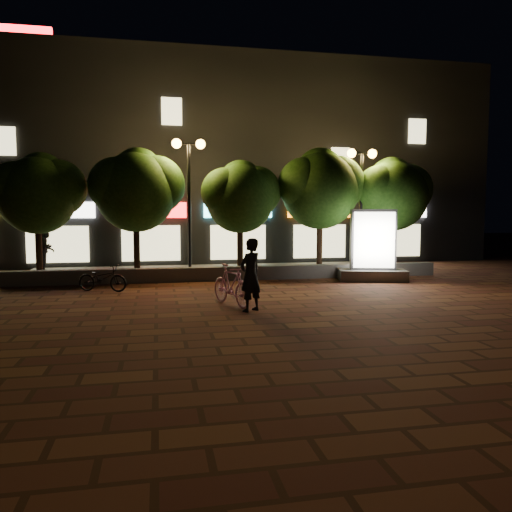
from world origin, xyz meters
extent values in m
plane|color=brown|center=(0.00, 0.00, 0.00)|extent=(80.00, 80.00, 0.00)
cube|color=slate|center=(0.00, 4.00, 0.25)|extent=(16.00, 0.45, 0.50)
cube|color=slate|center=(0.00, 6.50, 0.04)|extent=(16.00, 5.00, 0.08)
cube|color=black|center=(0.00, 13.00, 5.00)|extent=(28.00, 8.00, 10.00)
cube|color=#FF0C13|center=(-9.00, 12.00, 10.70)|extent=(3.00, 0.25, 1.20)
cube|color=black|center=(-9.00, 12.00, 10.05)|extent=(3.00, 0.25, 0.10)
cube|color=white|center=(-7.00, 8.94, 2.60)|extent=(3.20, 0.12, 0.70)
cube|color=beige|center=(-7.00, 8.94, 1.10)|extent=(2.60, 0.10, 1.60)
cube|color=red|center=(-3.00, 8.94, 2.60)|extent=(3.20, 0.12, 0.70)
cube|color=beige|center=(-3.00, 8.94, 1.10)|extent=(2.60, 0.10, 1.60)
cube|color=#61FAFF|center=(1.00, 8.94, 2.60)|extent=(3.20, 0.12, 0.70)
cube|color=beige|center=(1.00, 8.94, 1.10)|extent=(2.60, 0.10, 1.60)
cube|color=orange|center=(5.00, 8.94, 2.60)|extent=(3.20, 0.12, 0.70)
cube|color=beige|center=(5.00, 8.94, 1.10)|extent=(2.60, 0.10, 1.60)
cube|color=white|center=(9.00, 8.94, 2.60)|extent=(3.20, 0.12, 0.70)
cube|color=beige|center=(9.00, 8.94, 1.10)|extent=(2.60, 0.10, 1.60)
cube|color=beige|center=(-9.00, 8.94, 5.50)|extent=(0.90, 0.10, 1.20)
cube|color=beige|center=(-2.00, 8.94, 7.00)|extent=(0.90, 0.10, 1.20)
cube|color=beige|center=(6.00, 8.94, 5.00)|extent=(0.90, 0.10, 1.20)
cube|color=beige|center=(10.00, 8.94, 6.50)|extent=(0.90, 0.10, 1.20)
cylinder|color=black|center=(-7.00, 5.40, 1.21)|extent=(0.24, 0.24, 2.25)
sphere|color=#2D5719|center=(-7.00, 5.40, 3.10)|extent=(2.80, 2.80, 2.80)
sphere|color=#2D5719|center=(-6.30, 5.60, 3.40)|extent=(2.10, 2.10, 2.10)
sphere|color=#2D5719|center=(-7.63, 5.25, 3.35)|extent=(1.96, 1.96, 1.96)
sphere|color=#2D5719|center=(-6.90, 5.75, 3.80)|extent=(1.82, 1.82, 1.82)
cylinder|color=black|center=(-3.50, 5.40, 1.25)|extent=(0.24, 0.24, 2.34)
sphere|color=#2D5719|center=(-3.50, 5.40, 3.25)|extent=(3.00, 3.00, 3.00)
sphere|color=#2D5719|center=(-2.75, 5.60, 3.54)|extent=(2.25, 2.25, 2.25)
sphere|color=#2D5719|center=(-4.17, 5.25, 3.50)|extent=(2.10, 2.10, 2.10)
sphere|color=#2D5719|center=(-3.40, 5.75, 4.00)|extent=(1.95, 1.95, 1.95)
cylinder|color=black|center=(0.50, 5.40, 1.18)|extent=(0.24, 0.24, 2.21)
sphere|color=#2D5719|center=(0.50, 5.40, 3.03)|extent=(2.70, 2.70, 2.70)
sphere|color=#2D5719|center=(1.17, 5.60, 3.33)|extent=(2.03, 2.03, 2.02)
sphere|color=#2D5719|center=(-0.11, 5.25, 3.28)|extent=(1.89, 1.89, 1.89)
sphere|color=#2D5719|center=(0.60, 5.75, 3.70)|extent=(1.76, 1.76, 1.76)
cylinder|color=black|center=(3.80, 5.40, 1.30)|extent=(0.24, 0.24, 2.43)
sphere|color=#2D5719|center=(3.80, 5.40, 3.36)|extent=(3.10, 3.10, 3.10)
sphere|color=#2D5719|center=(4.58, 5.60, 3.66)|extent=(2.33, 2.33, 2.33)
sphere|color=#2D5719|center=(3.10, 5.25, 3.61)|extent=(2.17, 2.17, 2.17)
sphere|color=#2D5719|center=(3.90, 5.75, 4.14)|extent=(2.01, 2.02, 2.02)
cylinder|color=black|center=(7.00, 5.40, 1.23)|extent=(0.24, 0.24, 2.29)
sphere|color=#2D5719|center=(7.00, 5.40, 3.17)|extent=(2.90, 2.90, 2.90)
sphere|color=#2D5719|center=(7.72, 5.60, 3.47)|extent=(2.18, 2.17, 2.17)
sphere|color=#2D5719|center=(6.35, 5.25, 3.42)|extent=(2.03, 2.03, 2.03)
sphere|color=#2D5719|center=(7.10, 5.75, 3.90)|extent=(1.89, 1.88, 1.88)
cylinder|color=black|center=(-1.50, 5.20, 2.58)|extent=(0.12, 0.12, 5.00)
cylinder|color=black|center=(-1.50, 5.20, 5.08)|extent=(0.90, 0.08, 0.08)
sphere|color=#F7AE3D|center=(-1.95, 5.20, 5.08)|extent=(0.36, 0.36, 0.36)
sphere|color=#F7AE3D|center=(-1.05, 5.20, 5.08)|extent=(0.36, 0.36, 0.36)
cylinder|color=black|center=(5.50, 5.20, 2.48)|extent=(0.12, 0.12, 4.80)
cylinder|color=black|center=(5.50, 5.20, 4.88)|extent=(0.90, 0.08, 0.08)
sphere|color=#F7AE3D|center=(5.05, 5.20, 4.88)|extent=(0.36, 0.36, 0.36)
sphere|color=#F7AE3D|center=(5.95, 5.20, 4.88)|extent=(0.36, 0.36, 0.36)
cube|color=slate|center=(5.00, 2.89, 0.20)|extent=(2.63, 1.78, 0.40)
cube|color=#4C4C51|center=(5.00, 2.89, 1.50)|extent=(1.69, 0.94, 2.20)
cube|color=white|center=(4.92, 2.61, 1.50)|extent=(1.41, 0.41, 2.00)
cube|color=white|center=(5.07, 3.18, 1.50)|extent=(1.41, 0.41, 2.00)
imported|color=pink|center=(-0.81, -0.98, 0.55)|extent=(1.17, 1.89, 1.10)
imported|color=black|center=(-0.44, -1.84, 0.92)|extent=(0.80, 0.75, 1.85)
imported|color=black|center=(-4.44, 2.15, 0.43)|extent=(1.71, 1.14, 0.85)
imported|color=black|center=(-7.12, 7.20, 1.04)|extent=(0.84, 1.02, 1.93)
camera|label=1|loc=(-2.71, -13.94, 2.48)|focal=34.72mm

